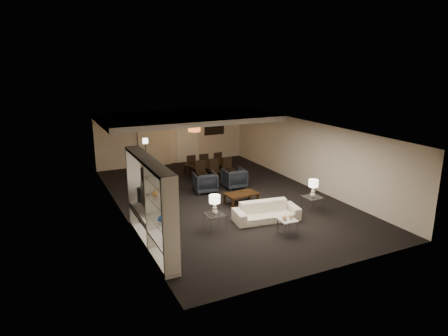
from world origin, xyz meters
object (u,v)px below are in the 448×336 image
pendant_light (194,128)px  sofa (266,212)px  vase_blue (160,218)px  television (143,198)px  chair_nr (229,169)px  table_lamp_left (215,205)px  table_lamp_right (313,188)px  vase_amber (155,193)px  chair_fm (203,163)px  floor_lamp (146,157)px  chair_fr (216,162)px  armchair_left (205,182)px  side_table_left (215,222)px  floor_speaker (141,207)px  chair_fl (190,165)px  side_table_right (312,204)px  dining_table (209,170)px  coffee_table (241,199)px  armchair_right (234,178)px  chair_nm (215,171)px  marble_table (287,227)px  chair_nl (201,172)px

pendant_light → sofa: size_ratio=0.26×
sofa → vase_blue: bearing=-155.0°
television → chair_nr: 5.86m
table_lamp_left → sofa: bearing=0.0°
vase_blue → table_lamp_right: bearing=11.9°
vase_amber → chair_fm: size_ratio=0.18×
vase_amber → floor_lamp: bearing=77.0°
table_lamp_left → chair_fr: 6.22m
chair_fm → armchair_left: bearing=75.4°
armchair_left → vase_blue: size_ratio=5.18×
side_table_left → chair_fm: size_ratio=0.61×
pendant_light → chair_fm: 1.52m
vase_amber → floor_speaker: 2.26m
chair_fr → chair_fl: bearing=-7.7°
side_table_right → table_lamp_right: size_ratio=0.97×
dining_table → side_table_left: bearing=-118.9°
coffee_table → chair_nr: 2.90m
armchair_right → side_table_left: armchair_right is taller
coffee_table → floor_lamp: bearing=111.7°
chair_fl → chair_fm: (0.60, 0.00, 0.00)m
armchair_left → vase_blue: vase_blue is taller
sofa → coffee_table: sofa is taller
chair_fl → chair_fm: same height
television → table_lamp_right: bearing=-96.5°
chair_nr → chair_fm: size_ratio=1.00×
chair_nm → chair_fl: 1.43m
table_lamp_right → marble_table: table_lamp_right is taller
armchair_right → side_table_right: armchair_right is taller
armchair_left → table_lamp_right: table_lamp_right is taller
marble_table → floor_speaker: size_ratio=0.38×
side_table_left → vase_blue: size_ratio=3.48×
floor_lamp → dining_table: bearing=-33.1°
armchair_left → chair_fr: 2.79m
chair_nl → chair_nr: (1.20, 0.00, 0.00)m
side_table_left → chair_nr: 5.07m
sofa → floor_speaker: (-3.47, 1.24, 0.30)m
pendant_light → chair_nl: (-0.33, -1.52, -1.48)m
table_lamp_right → chair_fr: bearing=98.1°
side_table_right → floor_speaker: floor_speaker is taller
side_table_right → side_table_left: bearing=180.0°
chair_fm → chair_fl: bearing=6.3°
floor_speaker → table_lamp_right: bearing=-28.9°
table_lamp_right → floor_lamp: bearing=119.3°
coffee_table → table_lamp_left: bearing=-136.7°
side_table_left → television: (-1.85, 0.60, 0.82)m
floor_speaker → marble_table: bearing=-49.4°
pendant_light → chair_nm: (0.27, -1.52, -1.48)m
sofa → marble_table: bearing=-82.2°
armchair_right → chair_fm: size_ratio=0.91×
chair_nl → side_table_right: bearing=-58.5°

